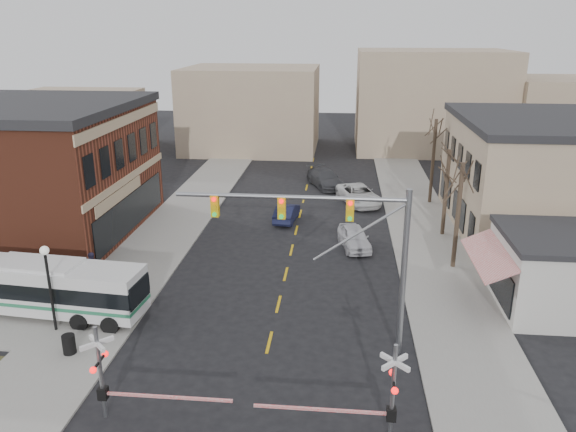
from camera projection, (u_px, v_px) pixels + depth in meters
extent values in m
plane|color=black|center=(264.00, 366.00, 25.40)|extent=(160.00, 160.00, 0.00)
cube|color=gray|center=(181.00, 217.00, 45.12)|extent=(5.00, 60.00, 0.12)
cube|color=gray|center=(421.00, 225.00, 43.39)|extent=(5.00, 60.00, 0.12)
cube|color=tan|center=(128.00, 178.00, 40.22)|extent=(0.10, 15.00, 0.50)
cube|color=tan|center=(123.00, 121.00, 38.91)|extent=(0.10, 15.00, 0.70)
cube|color=black|center=(132.00, 211.00, 41.01)|extent=(0.08, 13.00, 2.60)
cube|color=red|center=(488.00, 255.00, 30.03)|extent=(1.68, 6.00, 0.87)
cylinder|color=#382B21|center=(458.00, 216.00, 34.65)|extent=(0.28, 0.28, 6.75)
cylinder|color=#382B21|center=(446.00, 193.00, 40.36)|extent=(0.28, 0.28, 6.30)
cylinder|color=#382B21|center=(433.00, 162.00, 47.74)|extent=(0.28, 0.28, 7.20)
cube|color=silver|center=(40.00, 286.00, 29.43)|extent=(11.35, 3.41, 2.44)
cube|color=black|center=(39.00, 283.00, 29.38)|extent=(11.39, 3.46, 0.84)
cube|color=#27754F|center=(41.00, 296.00, 29.62)|extent=(11.39, 3.46, 0.19)
cylinder|color=black|center=(43.00, 307.00, 29.81)|extent=(1.15, 2.50, 0.93)
cylinder|color=gray|center=(403.00, 275.00, 25.20)|extent=(0.28, 0.28, 8.00)
cylinder|color=gray|center=(290.00, 197.00, 24.55)|extent=(10.23, 0.20, 0.20)
cube|color=gold|center=(350.00, 210.00, 24.47)|extent=(0.35, 0.30, 1.00)
cube|color=gold|center=(282.00, 208.00, 24.75)|extent=(0.35, 0.30, 1.00)
cube|color=gold|center=(215.00, 206.00, 25.02)|extent=(0.35, 0.30, 1.00)
cylinder|color=gray|center=(101.00, 373.00, 21.45)|extent=(0.16, 0.16, 4.00)
cube|color=silver|center=(97.00, 343.00, 21.04)|extent=(1.00, 1.00, 0.18)
cube|color=silver|center=(97.00, 343.00, 21.04)|extent=(1.00, 1.00, 0.18)
sphere|color=#FF0C0C|center=(93.00, 370.00, 20.77)|extent=(0.26, 0.26, 0.26)
sphere|color=#FF0C0C|center=(105.00, 354.00, 21.81)|extent=(0.26, 0.26, 0.26)
cube|color=black|center=(103.00, 393.00, 21.74)|extent=(0.35, 0.35, 0.50)
cube|color=#FF0C0C|center=(168.00, 397.00, 21.50)|extent=(5.00, 0.10, 0.10)
cylinder|color=gray|center=(393.00, 393.00, 20.28)|extent=(0.16, 0.16, 4.00)
cube|color=silver|center=(395.00, 362.00, 19.86)|extent=(1.00, 1.00, 0.18)
cube|color=silver|center=(395.00, 362.00, 19.86)|extent=(1.00, 1.00, 0.18)
sphere|color=#FF0C0C|center=(395.00, 391.00, 19.60)|extent=(0.26, 0.26, 0.26)
sphere|color=#FF0C0C|center=(392.00, 372.00, 20.64)|extent=(0.26, 0.26, 0.26)
cube|color=black|center=(391.00, 414.00, 20.56)|extent=(0.35, 0.35, 0.50)
cube|color=#FF0C0C|center=(320.00, 409.00, 20.80)|extent=(5.00, 0.10, 0.10)
cylinder|color=black|center=(51.00, 292.00, 27.58)|extent=(0.14, 0.14, 4.14)
sphere|color=silver|center=(44.00, 250.00, 26.87)|extent=(0.44, 0.44, 0.44)
cylinder|color=black|center=(69.00, 344.00, 26.05)|extent=(0.60, 0.60, 0.93)
imported|color=silver|center=(354.00, 237.00, 38.87)|extent=(2.64, 4.65, 1.49)
imported|color=#151936|center=(287.00, 213.00, 44.27)|extent=(1.86, 4.27, 1.37)
imported|color=silver|center=(359.00, 195.00, 48.61)|extent=(4.34, 6.28, 1.60)
imported|color=#393A3E|center=(325.00, 178.00, 53.79)|extent=(4.30, 6.07, 1.63)
imported|color=#574D45|center=(102.00, 292.00, 30.21)|extent=(0.44, 0.66, 1.79)
imported|color=#3A3760|center=(93.00, 267.00, 33.23)|extent=(1.12, 1.02, 1.87)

